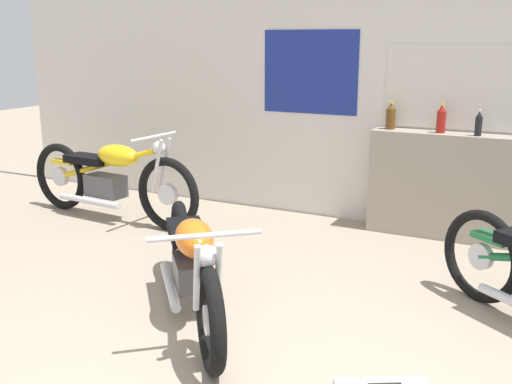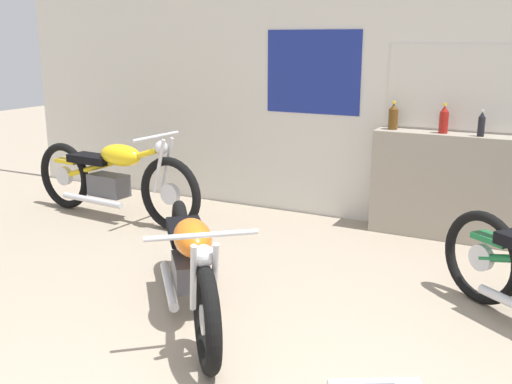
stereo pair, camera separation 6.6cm
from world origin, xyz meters
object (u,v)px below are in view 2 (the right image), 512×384
at_px(bottle_leftmost, 393,117).
at_px(bottle_center, 481,125).
at_px(bottle_left_center, 444,120).
at_px(motorcycle_yellow, 113,177).
at_px(motorcycle_orange, 191,262).

height_order(bottle_leftmost, bottle_center, bottle_leftmost).
distance_m(bottle_left_center, motorcycle_yellow, 3.28).
height_order(bottle_left_center, motorcycle_orange, bottle_left_center).
bearing_deg(motorcycle_orange, bottle_leftmost, 75.45).
distance_m(motorcycle_orange, motorcycle_yellow, 2.49).
xyz_separation_m(bottle_leftmost, motorcycle_yellow, (-2.61, -0.95, -0.66)).
relative_size(bottle_leftmost, bottle_left_center, 0.97).
height_order(bottle_leftmost, bottle_left_center, bottle_left_center).
height_order(bottle_left_center, motorcycle_yellow, bottle_left_center).
bearing_deg(bottle_center, motorcycle_yellow, -165.34).
relative_size(bottle_leftmost, bottle_center, 1.13).
bearing_deg(bottle_center, bottle_leftmost, 175.29).
bearing_deg(motorcycle_orange, bottle_center, 59.29).
bearing_deg(bottle_left_center, motorcycle_yellow, -163.23).
xyz_separation_m(bottle_leftmost, bottle_left_center, (0.47, -0.03, 0.00)).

